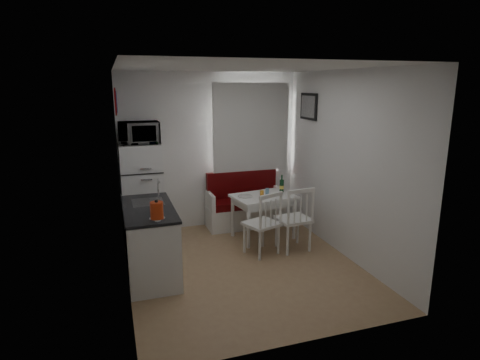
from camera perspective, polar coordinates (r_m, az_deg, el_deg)
The scene contains 22 objects.
floor at distance 5.57m, azimuth 0.40°, elevation -12.09°, with size 3.00×3.50×0.02m, color #A78058.
ceiling at distance 5.02m, azimuth 0.45°, elevation 15.75°, with size 3.00×3.50×0.02m, color white.
wall_back at distance 6.79m, azimuth -4.26°, elevation 4.13°, with size 3.00×0.02×2.60m, color white.
wall_front at distance 3.58m, azimuth 9.36°, elevation -4.67°, with size 3.00×0.02×2.60m, color white.
wall_left at distance 4.89m, azimuth -16.50°, elevation -0.12°, with size 0.02×3.50×2.60m, color white.
wall_right at distance 5.78m, azimuth 14.69°, elevation 2.06°, with size 0.02×3.50×2.60m, color white.
window at distance 6.92m, azimuth 1.43°, elevation 7.05°, with size 1.22×0.06×1.47m, color white.
curtain at distance 6.84m, azimuth 1.63°, elevation 7.40°, with size 1.35×0.02×1.50m, color white.
kitchen_counter at distance 5.30m, azimuth -12.67°, elevation -8.40°, with size 0.62×1.32×1.16m.
wall_sign at distance 6.21m, azimuth -17.22°, elevation 10.58°, with size 0.40×0.40×0.03m, color #1B48A2.
picture_frame at distance 6.62m, azimuth 9.72°, elevation 10.27°, with size 0.04×0.52×0.42m, color black.
bench at distance 6.94m, azimuth 0.64°, elevation -4.04°, with size 1.31×0.50×0.93m.
dining_table at distance 6.32m, azimuth 3.36°, elevation -2.89°, with size 1.02×0.79×0.70m.
chair_left at distance 5.66m, azimuth 3.45°, elevation -5.32°, with size 0.56×0.56×0.50m.
chair_right at distance 5.84m, azimuth 8.05°, elevation -4.61°, with size 0.49×0.47×0.52m.
fridge at distance 6.39m, azimuth -13.75°, elevation -1.74°, with size 0.61×0.61×1.53m, color white.
microwave at distance 6.16m, azimuth -14.19°, elevation 6.52°, with size 0.59×0.40×0.33m, color white.
kettle at distance 4.61m, azimuth -11.76°, elevation -4.27°, with size 0.18×0.18×0.24m, color red.
wine_bottle at distance 6.48m, azimuth 5.95°, elevation -0.50°, with size 0.07×0.07×0.28m, color #133D20, non-canonical shape.
drinking_glass_orange at distance 6.22m, azimuth 3.12°, elevation -1.93°, with size 0.06×0.06×0.10m, color orange.
drinking_glass_blue at distance 6.36m, azimuth 3.89°, elevation -1.61°, with size 0.06×0.06×0.09m, color #72A2C1.
plate at distance 6.22m, azimuth 0.73°, elevation -2.32°, with size 0.23×0.23×0.02m, color white.
Camera 1 is at (-1.59, -4.76, 2.41)m, focal length 30.00 mm.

